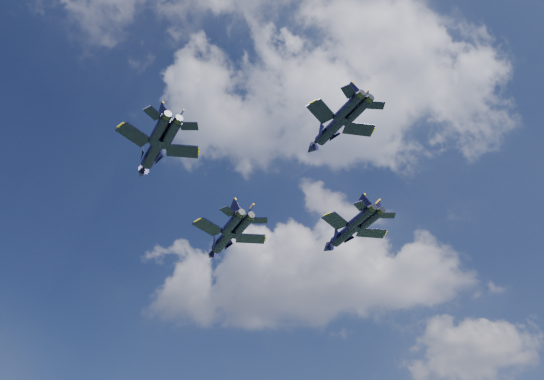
{
  "coord_description": "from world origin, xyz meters",
  "views": [
    {
      "loc": [
        16.35,
        -57.56,
        6.0
      ],
      "look_at": [
        1.21,
        7.19,
        56.96
      ],
      "focal_mm": 35.0,
      "sensor_mm": 36.0,
      "label": 1
    }
  ],
  "objects_px": {
    "jet_left": "(153,153)",
    "jet_right": "(345,234)",
    "jet_lead": "(223,240)",
    "jet_slot": "(330,130)"
  },
  "relations": [
    {
      "from": "jet_left",
      "to": "jet_right",
      "type": "height_order",
      "value": "jet_left"
    },
    {
      "from": "jet_lead",
      "to": "jet_right",
      "type": "relative_size",
      "value": 1.13
    },
    {
      "from": "jet_right",
      "to": "jet_slot",
      "type": "distance_m",
      "value": 25.28
    },
    {
      "from": "jet_left",
      "to": "jet_right",
      "type": "xyz_separation_m",
      "value": [
        24.55,
        25.36,
        -1.62
      ]
    },
    {
      "from": "jet_lead",
      "to": "jet_right",
      "type": "distance_m",
      "value": 22.62
    },
    {
      "from": "jet_left",
      "to": "jet_slot",
      "type": "xyz_separation_m",
      "value": [
        25.75,
        0.12,
        -0.97
      ]
    },
    {
      "from": "jet_lead",
      "to": "jet_right",
      "type": "xyz_separation_m",
      "value": [
        22.38,
        -1.6,
        -2.92
      ]
    },
    {
      "from": "jet_lead",
      "to": "jet_slot",
      "type": "relative_size",
      "value": 1.38
    },
    {
      "from": "jet_left",
      "to": "jet_lead",
      "type": "bearing_deg",
      "value": 43.55
    },
    {
      "from": "jet_right",
      "to": "jet_slot",
      "type": "height_order",
      "value": "jet_slot"
    }
  ]
}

